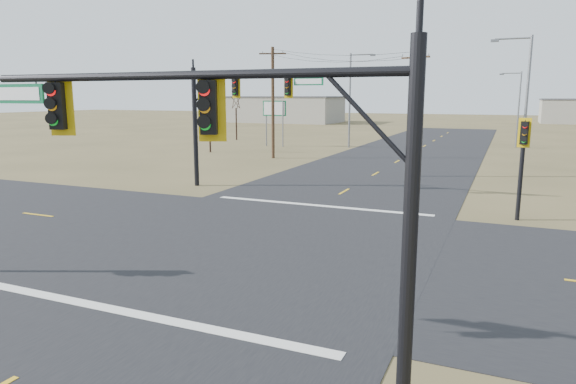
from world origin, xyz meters
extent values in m
plane|color=brown|center=(0.00, 0.00, 0.00)|extent=(320.00, 320.00, 0.00)
cube|color=black|center=(0.00, 0.00, 0.01)|extent=(160.00, 14.00, 0.02)
cube|color=black|center=(0.00, 0.00, 0.01)|extent=(14.00, 160.00, 0.02)
cube|color=silver|center=(0.00, -7.50, 0.03)|extent=(12.00, 0.40, 0.01)
cube|color=silver|center=(0.00, 7.50, 0.03)|extent=(12.00, 0.40, 0.01)
cylinder|color=black|center=(7.59, -8.99, 3.39)|extent=(0.27, 0.27, 6.77)
cylinder|color=black|center=(2.75, -8.99, 6.17)|extent=(9.68, 0.17, 0.17)
cube|color=#0D5B35|center=(-1.71, -8.99, 5.82)|extent=(1.80, 0.05, 0.45)
cylinder|color=black|center=(-9.57, 10.39, 3.78)|extent=(0.30, 0.30, 7.56)
cylinder|color=black|center=(-4.98, 10.39, 6.96)|extent=(9.18, 0.19, 0.19)
cube|color=#0D5B35|center=(-1.77, 10.39, 6.61)|extent=(1.80, 0.05, 0.45)
cylinder|color=black|center=(9.68, 8.28, 2.32)|extent=(0.20, 0.20, 4.65)
cylinder|color=#442F1D|center=(2.62, 19.83, 4.52)|extent=(0.26, 0.26, 9.05)
cube|color=#442F1D|center=(2.62, 19.83, 8.45)|extent=(2.11, 0.88, 0.12)
cylinder|color=#442F1D|center=(-11.37, 26.17, 5.10)|extent=(0.29, 0.29, 10.21)
cube|color=#442F1D|center=(-11.37, 26.17, 9.61)|extent=(2.42, 0.86, 0.12)
cylinder|color=slate|center=(-17.22, 36.88, 2.64)|extent=(0.14, 0.14, 5.28)
cylinder|color=slate|center=(-15.10, 36.88, 2.64)|extent=(0.14, 0.14, 5.28)
cube|color=#0D5B35|center=(-16.16, 36.88, 4.40)|extent=(2.81, 0.35, 1.76)
cylinder|color=slate|center=(10.02, 22.86, 4.98)|extent=(0.20, 0.20, 9.96)
cylinder|color=slate|center=(8.82, 22.86, 9.76)|extent=(2.39, 0.12, 0.12)
cube|color=slate|center=(7.63, 22.86, 9.66)|extent=(0.57, 0.31, 0.18)
cylinder|color=slate|center=(9.83, 46.72, 4.27)|extent=(0.17, 0.17, 8.53)
cylinder|color=slate|center=(8.80, 46.72, 8.33)|extent=(2.05, 0.10, 0.10)
cube|color=slate|center=(7.78, 46.72, 8.23)|extent=(0.51, 0.32, 0.15)
cylinder|color=slate|center=(-7.74, 38.90, 5.24)|extent=(0.21, 0.21, 10.49)
cylinder|color=slate|center=(-6.48, 38.90, 10.29)|extent=(2.52, 0.13, 0.13)
cube|color=slate|center=(-5.22, 38.90, 10.19)|extent=(0.62, 0.39, 0.19)
cylinder|color=black|center=(-19.64, 28.32, 1.90)|extent=(0.19, 0.19, 3.81)
cylinder|color=black|center=(-24.61, 42.99, 2.12)|extent=(0.20, 0.20, 4.24)
cube|color=gray|center=(-40.00, 90.00, 2.75)|extent=(28.00, 14.00, 5.50)
camera|label=1|loc=(9.05, -17.73, 5.76)|focal=32.00mm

